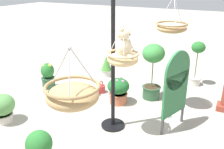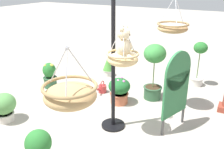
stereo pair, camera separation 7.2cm
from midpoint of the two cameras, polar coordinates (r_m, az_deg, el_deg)
name	(u,v)px [view 2 (the right image)]	position (r m, az deg, el deg)	size (l,w,h in m)	color
ground_plane	(106,131)	(4.63, -0.98, -12.87)	(40.00, 40.00, 0.00)	#A8A093
display_pole_central	(113,87)	(4.38, 0.74, -2.83)	(0.44, 0.44, 2.57)	black
hanging_basket_with_teddy	(123,58)	(3.94, 2.99, 3.75)	(0.52, 0.52, 0.66)	tan
teddy_bear	(124,45)	(3.87, 3.37, 6.89)	(0.35, 0.32, 0.51)	beige
hanging_basket_left_high	(173,27)	(4.89, 14.26, 10.51)	(0.60, 0.60, 0.68)	#A37F51
hanging_basket_right_low	(70,94)	(2.68, -8.88, -4.52)	(0.60, 0.60, 0.66)	tan
potted_plant_fern_front	(119,90)	(5.45, 2.07, -3.58)	(0.48, 0.48, 0.61)	#BC6042
potted_plant_flowering_red	(199,62)	(6.64, 19.69, 2.65)	(0.35, 0.35, 1.15)	beige
potted_plant_tall_leafy	(39,148)	(3.87, -16.01, -15.97)	(0.38, 0.38, 0.60)	#2D5638
potted_plant_small_succulent	(108,66)	(6.99, -0.59, 1.97)	(0.31, 0.31, 0.59)	beige
potted_plant_conical_shrub	(50,75)	(6.42, -13.87, -0.14)	(0.35, 0.35, 0.66)	#2D5638
potted_plant_trailing_ivy	(4,106)	(5.19, -23.34, -6.74)	(0.47, 0.47, 0.58)	beige
potted_plant_broad_leaf	(154,67)	(5.57, 10.05, 1.66)	(0.49, 0.49, 1.29)	#2D5638
display_sign_board	(177,85)	(4.44, 15.18, -2.35)	(0.68, 0.28, 1.49)	#286B3D
watering_can	(102,88)	(6.03, -1.94, -3.24)	(0.35, 0.20, 0.30)	#B23333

